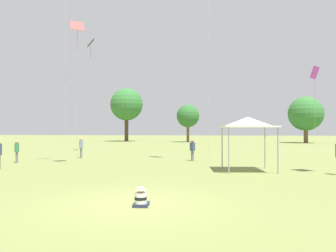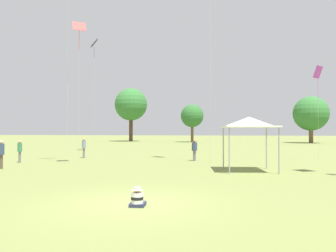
% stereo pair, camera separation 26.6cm
% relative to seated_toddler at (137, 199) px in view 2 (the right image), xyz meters
% --- Properties ---
extents(ground_plane, '(300.00, 300.00, 0.00)m').
position_rel_seated_toddler_xyz_m(ground_plane, '(-0.29, 0.31, -0.23)').
color(ground_plane, olive).
extents(seated_toddler, '(0.48, 0.57, 0.58)m').
position_rel_seated_toddler_xyz_m(seated_toddler, '(0.00, 0.00, 0.00)').
color(seated_toddler, '#282D47').
rests_on(seated_toddler, ground).
extents(person_standing_1, '(0.34, 0.34, 1.55)m').
position_rel_seated_toddler_xyz_m(person_standing_1, '(-11.61, 11.24, 0.70)').
color(person_standing_1, slate).
rests_on(person_standing_1, ground).
extents(person_standing_3, '(0.32, 0.32, 1.63)m').
position_rel_seated_toddler_xyz_m(person_standing_3, '(-8.91, 15.68, 0.75)').
color(person_standing_3, slate).
rests_on(person_standing_3, ground).
extents(person_standing_4, '(0.39, 0.39, 1.67)m').
position_rel_seated_toddler_xyz_m(person_standing_4, '(-10.35, 7.71, 0.77)').
color(person_standing_4, brown).
rests_on(person_standing_4, ground).
extents(person_standing_5, '(0.56, 0.56, 1.53)m').
position_rel_seated_toddler_xyz_m(person_standing_5, '(0.18, 14.79, 0.67)').
color(person_standing_5, slate).
rests_on(person_standing_5, ground).
extents(canopy_tent, '(3.13, 3.13, 2.97)m').
position_rel_seated_toddler_xyz_m(canopy_tent, '(3.75, 9.18, 2.43)').
color(canopy_tent, white).
rests_on(canopy_tent, ground).
extents(kite_1, '(0.88, 0.95, 7.12)m').
position_rel_seated_toddler_xyz_m(kite_1, '(9.35, 17.18, 6.24)').
color(kite_1, '#B738C6').
rests_on(kite_1, ground).
extents(kite_3, '(0.98, 0.89, 9.45)m').
position_rel_seated_toddler_xyz_m(kite_3, '(-7.03, 10.82, 8.52)').
color(kite_3, red).
rests_on(kite_3, ground).
extents(kite_5, '(1.09, 1.25, 12.07)m').
position_rel_seated_toddler_xyz_m(kite_5, '(-11.55, 23.84, 11.07)').
color(kite_5, '#1E2328').
rests_on(kite_5, ground).
extents(distant_tree_0, '(6.82, 6.82, 11.21)m').
position_rel_seated_toddler_xyz_m(distant_tree_0, '(-17.53, 57.24, 7.51)').
color(distant_tree_0, '#473323').
rests_on(distant_tree_0, ground).
extents(distant_tree_1, '(4.48, 4.48, 7.41)m').
position_rel_seated_toddler_xyz_m(distant_tree_1, '(-4.29, 54.85, 4.90)').
color(distant_tree_1, brown).
rests_on(distant_tree_1, ground).
extents(distant_tree_2, '(6.26, 6.26, 8.50)m').
position_rel_seated_toddler_xyz_m(distant_tree_2, '(17.42, 53.63, 5.11)').
color(distant_tree_2, brown).
rests_on(distant_tree_2, ground).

